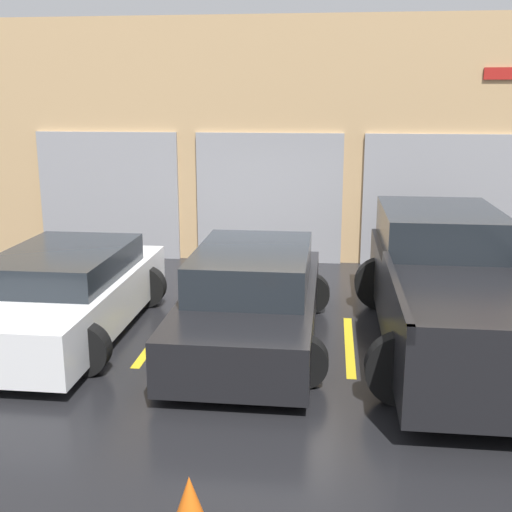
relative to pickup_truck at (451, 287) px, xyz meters
name	(u,v)px	position (x,y,z in m)	size (l,w,h in m)	color
ground_plane	(263,306)	(-2.70, 1.25, -0.80)	(28.00, 28.00, 0.00)	black
shophouse_building	(280,144)	(-2.70, 4.53, 1.58)	(15.53, 0.68, 4.85)	tan
pickup_truck	(451,287)	(0.00, 0.00, 0.00)	(2.48, 5.39, 1.67)	black
sedan_white	(64,294)	(-5.39, -0.26, -0.21)	(2.25, 4.31, 1.22)	white
sedan_side	(252,299)	(-2.70, -0.26, -0.19)	(2.13, 4.34, 1.31)	black
parking_stripe_left	(158,337)	(-4.04, -0.29, -0.80)	(0.12, 2.20, 0.01)	gold
parking_stripe_centre	(349,345)	(-1.35, -0.29, -0.80)	(0.12, 2.20, 0.01)	gold
traffic_cone	(190,511)	(-2.66, -4.45, -0.55)	(0.47, 0.47, 0.55)	black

